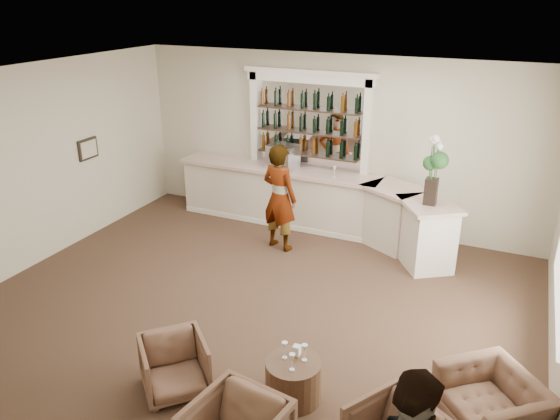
# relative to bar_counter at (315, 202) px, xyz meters

# --- Properties ---
(ground) EXTENTS (8.00, 8.00, 0.00)m
(ground) POSITION_rel_bar_counter_xyz_m (0.16, -3.00, -0.57)
(ground) COLOR #4D3626
(ground) RESTS_ON ground
(room_shell) EXTENTS (8.04, 7.02, 3.32)m
(room_shell) POSITION_rel_bar_counter_xyz_m (0.33, -2.29, 1.77)
(room_shell) COLOR beige
(room_shell) RESTS_ON ground
(bar_counter) EXTENTS (5.72, 1.80, 1.14)m
(bar_counter) POSITION_rel_bar_counter_xyz_m (0.00, 0.00, 0.00)
(bar_counter) COLOR beige
(bar_counter) RESTS_ON ground
(back_bar_alcove) EXTENTS (2.64, 0.25, 3.00)m
(back_bar_alcove) POSITION_rel_bar_counter_xyz_m (-0.34, 0.41, 1.46)
(back_bar_alcove) COLOR white
(back_bar_alcove) RESTS_ON ground
(cocktail_table) EXTENTS (0.64, 0.64, 0.50)m
(cocktail_table) POSITION_rel_bar_counter_xyz_m (1.48, -4.53, -0.32)
(cocktail_table) COLOR brown
(cocktail_table) RESTS_ON ground
(sommelier) EXTENTS (0.80, 0.63, 1.93)m
(sommelier) POSITION_rel_bar_counter_xyz_m (-0.31, -0.98, 0.39)
(sommelier) COLOR gray
(sommelier) RESTS_ON ground
(armchair_left) EXTENTS (1.03, 1.03, 0.67)m
(armchair_left) POSITION_rel_bar_counter_xyz_m (0.18, -4.97, -0.24)
(armchair_left) COLOR brown
(armchair_left) RESTS_ON ground
(armchair_far) EXTENTS (1.31, 1.32, 0.65)m
(armchair_far) POSITION_rel_bar_counter_xyz_m (3.56, -4.11, -0.25)
(armchair_far) COLOR brown
(armchair_far) RESTS_ON ground
(espresso_machine) EXTENTS (0.59, 0.52, 0.46)m
(espresso_machine) POSITION_rel_bar_counter_xyz_m (-0.73, 0.09, 0.80)
(espresso_machine) COLOR #ACACB0
(espresso_machine) RESTS_ON bar_counter
(flower_vase) EXTENTS (0.30, 0.30, 1.14)m
(flower_vase) POSITION_rel_bar_counter_xyz_m (2.22, -0.66, 1.21)
(flower_vase) COLOR black
(flower_vase) RESTS_ON bar_counter
(wine_glass_bar_left) EXTENTS (0.07, 0.07, 0.21)m
(wine_glass_bar_left) POSITION_rel_bar_counter_xyz_m (-0.52, 0.02, 0.67)
(wine_glass_bar_left) COLOR white
(wine_glass_bar_left) RESTS_ON bar_counter
(wine_glass_bar_right) EXTENTS (0.07, 0.07, 0.21)m
(wine_glass_bar_right) POSITION_rel_bar_counter_xyz_m (0.36, -0.01, 0.67)
(wine_glass_bar_right) COLOR white
(wine_glass_bar_right) RESTS_ON bar_counter
(wine_glass_tbl_a) EXTENTS (0.07, 0.07, 0.21)m
(wine_glass_tbl_a) POSITION_rel_bar_counter_xyz_m (1.36, -4.50, 0.03)
(wine_glass_tbl_a) COLOR white
(wine_glass_tbl_a) RESTS_ON cocktail_table
(wine_glass_tbl_b) EXTENTS (0.07, 0.07, 0.21)m
(wine_glass_tbl_b) POSITION_rel_bar_counter_xyz_m (1.58, -4.45, 0.03)
(wine_glass_tbl_b) COLOR white
(wine_glass_tbl_b) RESTS_ON cocktail_table
(wine_glass_tbl_c) EXTENTS (0.07, 0.07, 0.21)m
(wine_glass_tbl_c) POSITION_rel_bar_counter_xyz_m (1.52, -4.66, 0.03)
(wine_glass_tbl_c) COLOR white
(wine_glass_tbl_c) RESTS_ON cocktail_table
(napkin_holder) EXTENTS (0.08, 0.08, 0.12)m
(napkin_holder) POSITION_rel_bar_counter_xyz_m (1.46, -4.39, -0.01)
(napkin_holder) COLOR white
(napkin_holder) RESTS_ON cocktail_table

